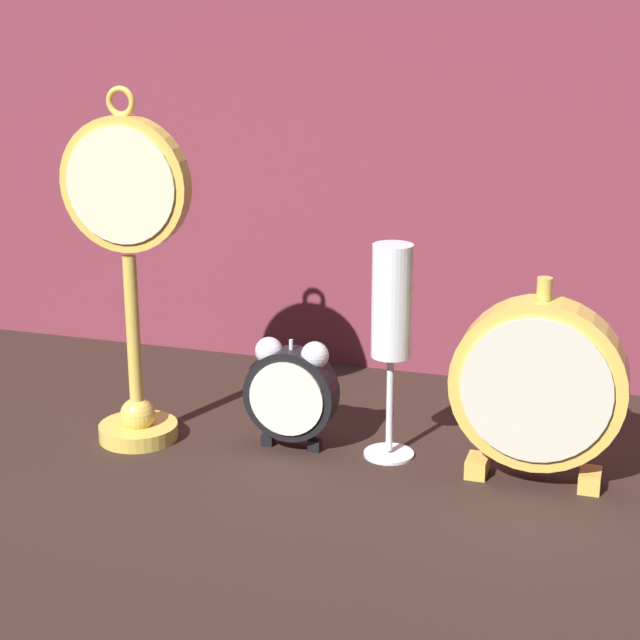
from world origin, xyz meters
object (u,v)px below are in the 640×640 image
object	(u,v)px
pocket_watch_on_stand	(129,263)
alarm_clock_twin_bell	(291,389)
champagne_flute	(392,317)
mantel_clock_silver	(538,386)

from	to	relation	value
pocket_watch_on_stand	alarm_clock_twin_bell	bearing A→B (deg)	9.01
pocket_watch_on_stand	champagne_flute	bearing A→B (deg)	8.12
pocket_watch_on_stand	alarm_clock_twin_bell	xyz separation A→B (m)	(0.16, 0.03, -0.12)
champagne_flute	mantel_clock_silver	bearing A→B (deg)	-7.64
pocket_watch_on_stand	champagne_flute	size ratio (longest dim) A/B	1.66
alarm_clock_twin_bell	mantel_clock_silver	size ratio (longest dim) A/B	0.58
pocket_watch_on_stand	champagne_flute	xyz separation A→B (m)	(0.26, 0.04, -0.04)
pocket_watch_on_stand	mantel_clock_silver	bearing A→B (deg)	2.49
mantel_clock_silver	champagne_flute	xyz separation A→B (m)	(-0.14, 0.02, 0.05)
alarm_clock_twin_bell	champagne_flute	size ratio (longest dim) A/B	0.53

